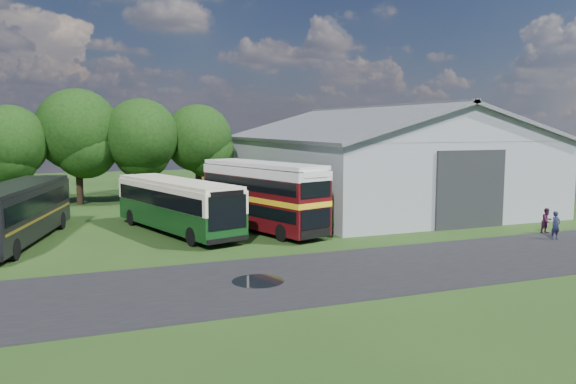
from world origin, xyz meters
name	(u,v)px	position (x,y,z in m)	size (l,w,h in m)	color
ground	(268,262)	(0.00, 0.00, 0.00)	(120.00, 120.00, 0.00)	#1B3711
asphalt_road	(353,272)	(3.00, -3.00, 0.00)	(60.00, 8.00, 0.02)	black
puddle	(258,282)	(-1.50, -3.00, 0.00)	(2.20, 2.20, 0.01)	black
storage_shed	(375,155)	(15.00, 15.98, 4.17)	(18.80, 24.80, 8.15)	gray
tree_left_b	(9,142)	(-13.00, 23.50, 5.25)	(5.78, 5.78, 8.16)	black
tree_mid	(77,130)	(-8.00, 24.80, 6.18)	(6.80, 6.80, 9.60)	black
tree_right_a	(141,136)	(-3.00, 23.80, 5.69)	(6.26, 6.26, 8.83)	black
tree_right_b	(198,138)	(2.00, 24.60, 5.44)	(5.98, 5.98, 8.45)	black
shrub_front	(322,233)	(5.60, 6.00, 0.00)	(1.70, 1.70, 1.70)	#194714
shrub_mid	(309,227)	(5.60, 8.00, 0.00)	(1.60, 1.60, 1.60)	#194714
shrub_back	(298,222)	(5.60, 10.00, 0.00)	(1.80, 1.80, 1.80)	#194714
bus_green_single	(177,205)	(-2.69, 9.25, 1.72)	(5.99, 12.01, 3.23)	black
bus_maroon_double	(263,197)	(2.41, 7.95, 2.14)	(5.46, 10.25, 4.28)	black
bus_dark_single	(16,212)	(-11.55, 9.24, 1.76)	(5.56, 12.32, 3.31)	black
visitor_a	(556,226)	(17.18, -0.85, 0.81)	(0.59, 0.39, 1.63)	#171A34
visitor_b	(547,221)	(18.23, 0.81, 0.77)	(0.75, 0.58, 1.53)	#3A122D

